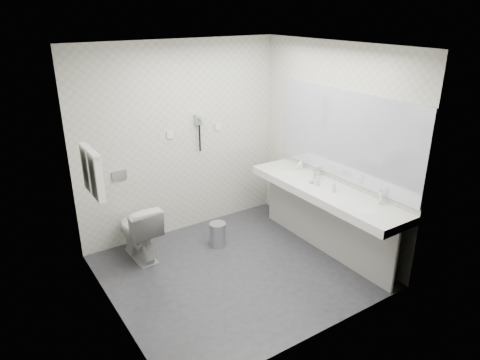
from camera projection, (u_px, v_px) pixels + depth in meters
floor at (236, 271)px, 5.09m from camera, size 2.80×2.80×0.00m
ceiling at (236, 46)px, 4.16m from camera, size 2.80×2.80×0.00m
wall_back at (181, 140)px, 5.63m from camera, size 2.80×0.00×2.80m
wall_front at (322, 215)px, 3.62m from camera, size 2.80×0.00×2.80m
wall_left at (104, 200)px, 3.91m from camera, size 0.00×2.60×2.60m
wall_right at (332, 148)px, 5.34m from camera, size 0.00×2.60×2.60m
vanity_counter at (325, 192)px, 5.21m from camera, size 0.55×2.20×0.10m
vanity_panel at (324, 223)px, 5.38m from camera, size 0.03×2.15×0.75m
vanity_post_near at (395, 261)px, 4.59m from camera, size 0.06×0.06×0.75m
vanity_post_far at (274, 194)px, 6.20m from camera, size 0.06×0.06×0.75m
mirror at (345, 136)px, 5.10m from camera, size 0.02×2.20×1.05m
basin_near at (367, 209)px, 4.70m from camera, size 0.40×0.31×0.05m
basin_far at (290, 173)px, 5.70m from camera, size 0.40×0.31×0.05m
faucet_near at (380, 197)px, 4.76m from camera, size 0.04×0.04×0.15m
faucet_far at (302, 164)px, 5.77m from camera, size 0.04×0.04×0.15m
soap_bottle_a at (317, 181)px, 5.25m from camera, size 0.05×0.05×0.11m
soap_bottle_b at (312, 179)px, 5.33m from camera, size 0.08×0.08×0.09m
soap_bottle_c at (334, 186)px, 5.07m from camera, size 0.06×0.06×0.13m
glass_left at (316, 175)px, 5.43m from camera, size 0.08×0.08×0.12m
glass_right at (318, 172)px, 5.55m from camera, size 0.07×0.07×0.10m
toilet at (138, 231)px, 5.25m from camera, size 0.42×0.71×0.71m
flush_plate at (119, 176)px, 5.30m from camera, size 0.18×0.02×0.12m
pedal_bin at (218, 235)px, 5.58m from camera, size 0.25×0.25×0.30m
bin_lid at (217, 224)px, 5.52m from camera, size 0.21×0.21×0.02m
towel_rail at (88, 151)px, 4.25m from camera, size 0.02×0.62×0.02m
towel_near at (96, 176)px, 4.23m from camera, size 0.07×0.24×0.48m
towel_far at (88, 168)px, 4.44m from camera, size 0.07×0.24×0.48m
dryer_cradle at (199, 119)px, 5.64m from camera, size 0.10×0.04×0.14m
dryer_barrel at (201, 118)px, 5.58m from camera, size 0.08×0.14×0.08m
dryer_cord at (200, 138)px, 5.72m from camera, size 0.02×0.02×0.35m
switch_plate_a at (170, 135)px, 5.51m from camera, size 0.09×0.02×0.09m
switch_plate_b at (218, 127)px, 5.87m from camera, size 0.09×0.02×0.09m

